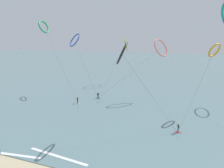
{
  "coord_description": "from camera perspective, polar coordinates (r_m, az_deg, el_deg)",
  "views": [
    {
      "loc": [
        12.25,
        -12.11,
        16.61
      ],
      "look_at": [
        0.0,
        21.91,
        8.17
      ],
      "focal_mm": 32.17,
      "sensor_mm": 36.0,
      "label": 1
    }
  ],
  "objects": [
    {
      "name": "wave_crest_mid",
      "position": [
        31.32,
        -15.21,
        -19.27
      ],
      "size": [
        10.01,
        1.44,
        0.12
      ],
      "primitive_type": "cube",
      "rotation": [
        0.0,
        0.0,
        -0.09
      ],
      "color": "white",
      "rests_on": "ground"
    },
    {
      "name": "kite_coral",
      "position": [
        57.18,
        13.7,
        9.96
      ],
      "size": [
        17.9,
        10.89,
        16.23
      ],
      "rotation": [
        0.0,
        0.0,
        1.11
      ],
      "color": "#EA7260",
      "rests_on": "ground"
    },
    {
      "name": "surfer_ivory",
      "position": [
        52.2,
        -9.75,
        -4.66
      ],
      "size": [
        1.4,
        0.63,
        1.7
      ],
      "rotation": [
        0.0,
        0.0,
        1.8
      ],
      "color": "silver",
      "rests_on": "ground"
    },
    {
      "name": "surfer_crimson",
      "position": [
        38.25,
        18.27,
        -11.95
      ],
      "size": [
        1.4,
        0.62,
        1.7
      ],
      "rotation": [
        0.0,
        0.0,
        4.85
      ],
      "color": "red",
      "rests_on": "ground"
    },
    {
      "name": "kite_charcoal",
      "position": [
        34.93,
        2.89,
        8.68
      ],
      "size": [
        11.53,
        4.49,
        15.87
      ],
      "rotation": [
        0.0,
        0.0,
        4.94
      ],
      "color": "black",
      "rests_on": "ground"
    },
    {
      "name": "surfer_navy",
      "position": [
        55.78,
        -4.0,
        -3.34
      ],
      "size": [
        1.4,
        0.73,
        1.7
      ],
      "rotation": [
        0.0,
        0.0,
        0.86
      ],
      "color": "navy",
      "rests_on": "ground"
    },
    {
      "name": "kite_lime",
      "position": [
        74.92,
        3.94,
        11.14
      ],
      "size": [
        3.32,
        26.02,
        16.66
      ],
      "rotation": [
        0.0,
        0.0,
        1.82
      ],
      "color": "#8CC62D",
      "rests_on": "ground"
    },
    {
      "name": "kite_cobalt",
      "position": [
        63.22,
        -10.57,
        12.14
      ],
      "size": [
        12.78,
        8.41,
        17.82
      ],
      "rotation": [
        0.0,
        0.0,
        5.63
      ],
      "color": "#2647B7",
      "rests_on": "ground"
    },
    {
      "name": "kite_amber",
      "position": [
        49.89,
        27.08,
        8.5
      ],
      "size": [
        7.96,
        16.54,
        15.45
      ],
      "rotation": [
        0.0,
        0.0,
        4.02
      ],
      "color": "orange",
      "rests_on": "ground"
    },
    {
      "name": "kite_emerald",
      "position": [
        61.71,
        -18.83,
        15.12
      ],
      "size": [
        14.01,
        7.45,
        21.34
      ],
      "rotation": [
        0.0,
        0.0,
        1.56
      ],
      "color": "#199351",
      "rests_on": "ground"
    },
    {
      "name": "sea_water",
      "position": [
        120.79,
        13.84,
        4.87
      ],
      "size": [
        400.0,
        200.0,
        0.08
      ],
      "primitive_type": "cube",
      "color": "slate",
      "rests_on": "ground"
    }
  ]
}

